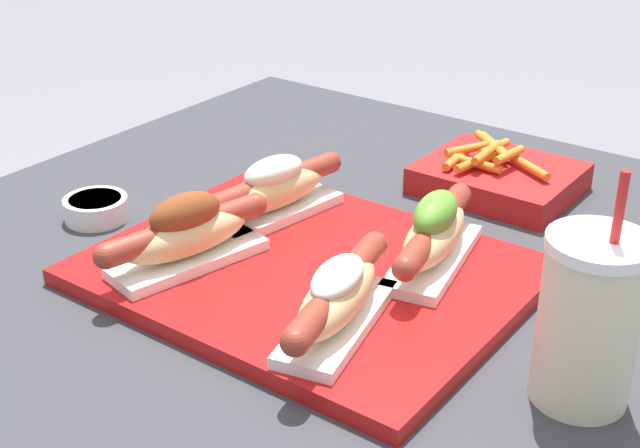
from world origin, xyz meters
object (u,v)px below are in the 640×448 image
object	(u,v)px
hot_dog_2	(274,189)
drink_cup	(588,320)
serving_tray	(309,272)
hot_dog_3	(434,234)
hot_dog_0	(187,233)
sauce_bowl	(96,207)
hot_dog_1	(337,297)
fries_basket	(501,177)

from	to	relation	value
hot_dog_2	drink_cup	distance (m)	0.42
serving_tray	hot_dog_3	size ratio (longest dim) A/B	2.10
hot_dog_0	drink_cup	world-z (taller)	drink_cup
hot_dog_2	hot_dog_3	bearing A→B (deg)	2.51
hot_dog_0	hot_dog_2	distance (m)	0.14
hot_dog_2	hot_dog_3	size ratio (longest dim) A/B	1.01
serving_tray	hot_dog_2	distance (m)	0.13
hot_dog_0	sauce_bowl	size ratio (longest dim) A/B	2.70
hot_dog_0	hot_dog_2	bearing A→B (deg)	89.77
hot_dog_0	hot_dog_1	world-z (taller)	hot_dog_0
hot_dog_2	serving_tray	bearing A→B (deg)	-34.40
hot_dog_2	sauce_bowl	xyz separation A→B (m)	(-0.19, -0.10, -0.04)
hot_dog_1	drink_cup	bearing A→B (deg)	15.10
hot_dog_0	serving_tray	bearing A→B (deg)	34.94
hot_dog_0	sauce_bowl	world-z (taller)	hot_dog_0
hot_dog_1	drink_cup	xyz separation A→B (m)	(0.21, 0.06, 0.03)
hot_dog_2	hot_dog_3	distance (m)	0.21
hot_dog_1	sauce_bowl	bearing A→B (deg)	173.12
hot_dog_3	hot_dog_0	bearing A→B (deg)	-143.67
hot_dog_0	sauce_bowl	distance (m)	0.20
hot_dog_2	drink_cup	world-z (taller)	drink_cup
hot_dog_1	hot_dog_0	bearing A→B (deg)	177.66
hot_dog_1	hot_dog_2	bearing A→B (deg)	142.49
serving_tray	hot_dog_2	size ratio (longest dim) A/B	2.08
sauce_bowl	hot_dog_1	bearing A→B (deg)	-6.88
hot_dog_1	sauce_bowl	distance (m)	0.39
fries_basket	hot_dog_0	bearing A→B (deg)	-112.33
fries_basket	serving_tray	bearing A→B (deg)	-100.52
hot_dog_3	sauce_bowl	world-z (taller)	hot_dog_3
serving_tray	sauce_bowl	bearing A→B (deg)	-173.49
hot_dog_2	hot_dog_1	bearing A→B (deg)	-37.51
sauce_bowl	fries_basket	distance (m)	0.51
hot_dog_2	fries_basket	bearing A→B (deg)	57.54
serving_tray	hot_dog_3	xyz separation A→B (m)	(0.10, 0.08, 0.04)
serving_tray	sauce_bowl	xyz separation A→B (m)	(-0.29, -0.03, 0.01)
drink_cup	hot_dog_1	bearing A→B (deg)	-164.90
serving_tray	hot_dog_1	xyz separation A→B (m)	(0.09, -0.08, 0.04)
hot_dog_1	sauce_bowl	world-z (taller)	hot_dog_1
hot_dog_0	hot_dog_1	xyz separation A→B (m)	(0.20, -0.01, -0.00)
hot_dog_2	sauce_bowl	distance (m)	0.22
hot_dog_3	drink_cup	distance (m)	0.23
hot_dog_0	hot_dog_1	distance (m)	0.20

